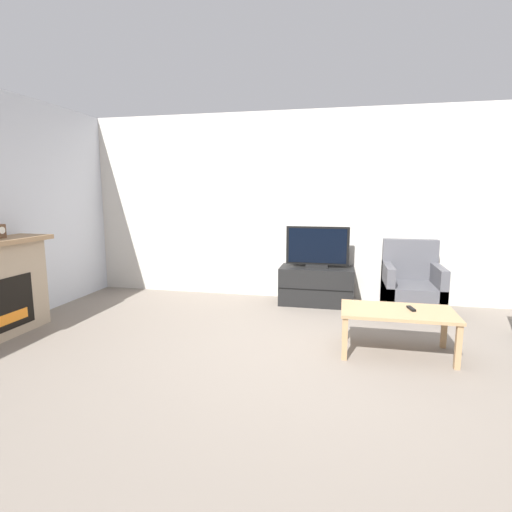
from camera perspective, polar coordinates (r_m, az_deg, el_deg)
The scene contains 7 objects.
ground_plane at distance 3.86m, azimuth 6.51°, elevation -14.65°, with size 24.00×24.00×0.00m, color slate.
wall_back at distance 5.84m, azimuth 9.09°, elevation 6.97°, with size 12.00×0.06×2.70m.
tv_stand at distance 5.67m, azimuth 8.66°, elevation -4.21°, with size 1.01×0.50×0.52m.
tv at distance 5.57m, azimuth 8.79°, elevation 1.07°, with size 0.86×0.18×0.57m.
armchair at distance 5.54m, azimuth 21.28°, elevation -4.61°, with size 0.70×0.76×0.94m.
coffee_table at distance 4.10m, azimuth 19.54°, elevation -8.01°, with size 1.05×0.59×0.44m.
remote at distance 4.14m, azimuth 21.28°, elevation -7.01°, with size 0.07×0.16×0.02m.
Camera 1 is at (0.34, -3.52, 1.54)m, focal length 28.00 mm.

